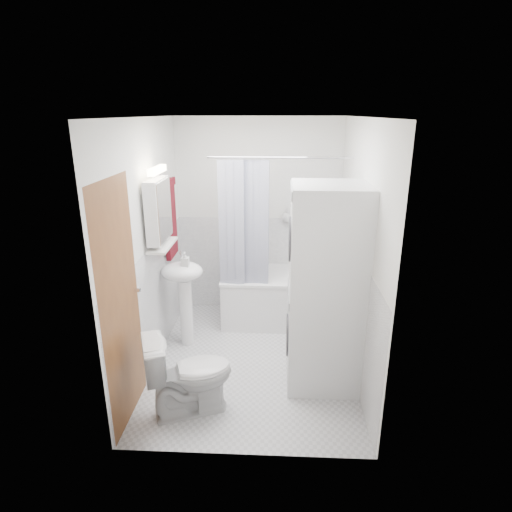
{
  "coord_description": "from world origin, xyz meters",
  "views": [
    {
      "loc": [
        0.23,
        -3.86,
        2.44
      ],
      "look_at": [
        0.03,
        0.15,
        1.09
      ],
      "focal_mm": 30.0,
      "sensor_mm": 36.0,
      "label": 1
    }
  ],
  "objects_px": {
    "bathtub": "(288,295)",
    "toilet": "(189,374)",
    "washer_dryer": "(326,288)",
    "sink": "(183,284)"
  },
  "relations": [
    {
      "from": "bathtub",
      "to": "washer_dryer",
      "type": "distance_m",
      "value": 1.38
    },
    {
      "from": "sink",
      "to": "toilet",
      "type": "height_order",
      "value": "sink"
    },
    {
      "from": "bathtub",
      "to": "washer_dryer",
      "type": "height_order",
      "value": "washer_dryer"
    },
    {
      "from": "toilet",
      "to": "sink",
      "type": "bearing_deg",
      "value": -7.23
    },
    {
      "from": "bathtub",
      "to": "sink",
      "type": "relative_size",
      "value": 1.52
    },
    {
      "from": "washer_dryer",
      "to": "sink",
      "type": "bearing_deg",
      "value": 158.15
    },
    {
      "from": "sink",
      "to": "washer_dryer",
      "type": "xyz_separation_m",
      "value": [
        1.43,
        -0.59,
        0.23
      ]
    },
    {
      "from": "bathtub",
      "to": "toilet",
      "type": "relative_size",
      "value": 2.17
    },
    {
      "from": "washer_dryer",
      "to": "toilet",
      "type": "bearing_deg",
      "value": -155.11
    },
    {
      "from": "washer_dryer",
      "to": "bathtub",
      "type": "bearing_deg",
      "value": 104.4
    }
  ]
}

